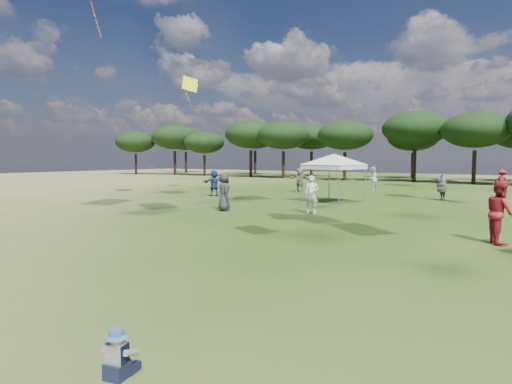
% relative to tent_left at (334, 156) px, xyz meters
% --- Properties ---
extents(tent_left, '(5.30, 5.30, 3.03)m').
position_rel_tent_left_xyz_m(tent_left, '(0.00, 0.00, 0.00)').
color(tent_left, gray).
rests_on(tent_left, ground).
extents(toddler, '(0.42, 0.45, 0.57)m').
position_rel_tent_left_xyz_m(toddler, '(6.04, -19.22, -2.35)').
color(toddler, black).
rests_on(toddler, ground).
extents(festival_crowd, '(28.85, 24.01, 1.91)m').
position_rel_tent_left_xyz_m(festival_crowd, '(5.34, 4.18, -1.72)').
color(festival_crowd, silver).
rests_on(festival_crowd, ground).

